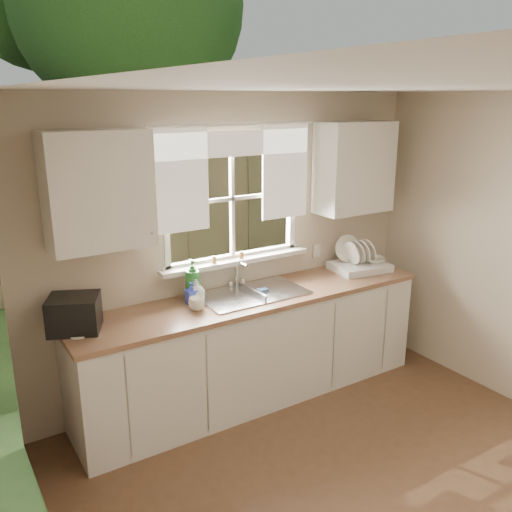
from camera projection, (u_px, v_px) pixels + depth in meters
room_walls at (429, 335)px, 2.88m from camera, size 3.62×4.02×2.50m
ceiling at (442, 87)px, 2.57m from camera, size 3.60×4.00×0.02m
window at (233, 219)px, 4.48m from camera, size 1.38×0.16×1.06m
curtains at (236, 165)px, 4.31m from camera, size 1.50×0.03×0.81m
base_cabinets at (254, 349)px, 4.52m from camera, size 3.00×0.62×0.87m
countertop at (254, 298)px, 4.39m from camera, size 3.04×0.65×0.04m
upper_cabinet_left at (98, 190)px, 3.64m from camera, size 0.70×0.33×0.80m
upper_cabinet_right at (354, 167)px, 4.82m from camera, size 0.70×0.33×0.80m
wall_outlet at (317, 251)px, 5.03m from camera, size 0.08×0.01×0.12m
sill_jars at (228, 257)px, 4.47m from camera, size 0.30×0.04×0.06m
backyard at (76, 37)px, 9.42m from camera, size 20.00×10.00×6.13m
sink at (252, 302)px, 4.43m from camera, size 0.88×0.52×0.40m
dish_rack at (359, 263)px, 5.01m from camera, size 0.54×0.44×0.31m
bowl at (374, 260)px, 5.03m from camera, size 0.25×0.25×0.05m
soap_bottle_a at (193, 280)px, 4.24m from camera, size 0.16×0.16×0.33m
soap_bottle_b at (191, 293)px, 4.18m from camera, size 0.09×0.09×0.17m
soap_bottle_c at (196, 290)px, 4.22m from camera, size 0.20×0.20×0.19m
saucer at (79, 334)px, 3.66m from camera, size 0.16×0.16×0.01m
cup at (197, 304)px, 4.07m from camera, size 0.14×0.14×0.10m
black_appliance at (74, 314)px, 3.69m from camera, size 0.42×0.40×0.24m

